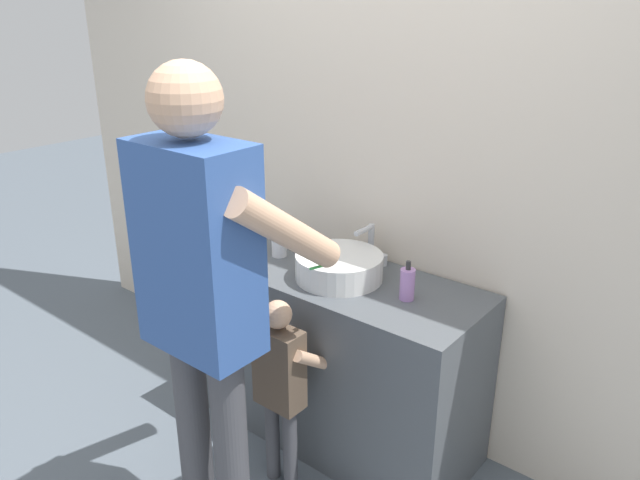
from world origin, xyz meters
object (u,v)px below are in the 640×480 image
Objects in this scene: adult_parent at (203,279)px; child_toddler at (281,378)px; toothbrush_cup at (279,245)px; soap_bottle at (407,284)px.

child_toddler is at bearing 84.08° from adult_parent.
toothbrush_cup reaches higher than child_toddler.
toothbrush_cup is at bearing 132.28° from child_toddler.
child_toddler is 0.65m from adult_parent.
adult_parent is (-0.36, -0.73, 0.18)m from soap_bottle.
child_toddler is at bearing -47.72° from toothbrush_cup.
adult_parent is (-0.03, -0.33, 0.55)m from child_toddler.
adult_parent is at bearing -95.92° from child_toddler.
soap_bottle is (0.70, -0.01, 0.01)m from toothbrush_cup.
toothbrush_cup is 1.25× the size of soap_bottle.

